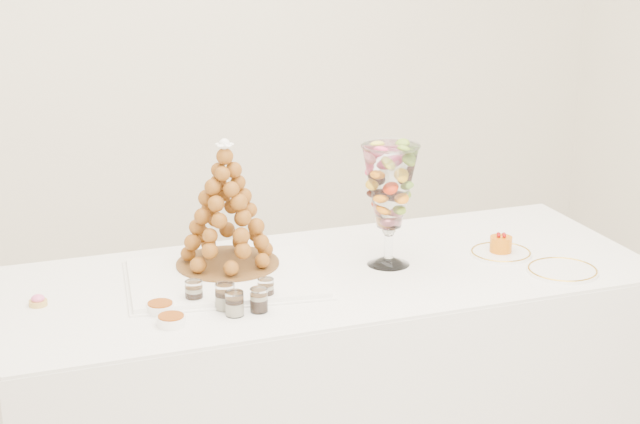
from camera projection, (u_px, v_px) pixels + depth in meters
name	position (u px, v px, depth m)	size (l,w,h in m)	color
buffet_table	(327.00, 385.00, 3.48)	(2.08, 0.88, 0.78)	white
lace_tray	(225.00, 278.00, 3.29)	(0.58, 0.44, 0.02)	white
macaron_vase	(390.00, 188.00, 3.36)	(0.18, 0.18, 0.39)	white
cake_plate	(501.00, 253.00, 3.52)	(0.20, 0.20, 0.01)	white
spare_plate	(562.00, 271.00, 3.37)	(0.22, 0.22, 0.01)	white
pink_tart	(38.00, 301.00, 3.10)	(0.05, 0.05, 0.03)	tan
verrine_a	(194.00, 292.00, 3.11)	(0.05, 0.05, 0.07)	white
verrine_b	(225.00, 297.00, 3.07)	(0.06, 0.06, 0.08)	white
verrine_c	(266.00, 289.00, 3.14)	(0.05, 0.05, 0.07)	white
verrine_d	(235.00, 304.00, 3.03)	(0.05, 0.05, 0.07)	white
verrine_e	(259.00, 300.00, 3.06)	(0.05, 0.05, 0.07)	white
ramekin_back	(160.00, 308.00, 3.06)	(0.08, 0.08, 0.03)	white
ramekin_front	(171.00, 321.00, 2.97)	(0.08, 0.08, 0.03)	white
croquembouche	(226.00, 205.00, 3.32)	(0.33, 0.33, 0.41)	brown
mousse_cake	(501.00, 244.00, 3.52)	(0.07, 0.07, 0.06)	orange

